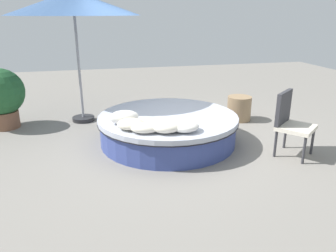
{
  "coord_description": "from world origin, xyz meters",
  "views": [
    {
      "loc": [
        -1.22,
        -5.11,
        2.1
      ],
      "look_at": [
        0.0,
        0.0,
        0.28
      ],
      "focal_mm": 35.29,
      "sensor_mm": 36.0,
      "label": 1
    }
  ],
  "objects": [
    {
      "name": "ground_plane",
      "position": [
        0.0,
        0.0,
        0.0
      ],
      "size": [
        16.0,
        16.0,
        0.0
      ],
      "primitive_type": "plane",
      "color": "gray"
    },
    {
      "name": "round_bed",
      "position": [
        0.0,
        0.0,
        0.24
      ],
      "size": [
        2.34,
        2.34,
        0.47
      ],
      "color": "#38478C",
      "rests_on": "ground_plane"
    },
    {
      "name": "throw_pillow_0",
      "position": [
        -0.75,
        -0.26,
        0.57
      ],
      "size": [
        0.45,
        0.29,
        0.21
      ],
      "primitive_type": "ellipsoid",
      "color": "white",
      "rests_on": "round_bed"
    },
    {
      "name": "throw_pillow_1",
      "position": [
        -0.69,
        -0.53,
        0.55
      ],
      "size": [
        0.41,
        0.37,
        0.15
      ],
      "primitive_type": "ellipsoid",
      "color": "beige",
      "rests_on": "round_bed"
    },
    {
      "name": "throw_pillow_2",
      "position": [
        -0.49,
        -0.73,
        0.54
      ],
      "size": [
        0.46,
        0.3,
        0.14
      ],
      "primitive_type": "ellipsoid",
      "color": "silver",
      "rests_on": "round_bed"
    },
    {
      "name": "throw_pillow_3",
      "position": [
        -0.21,
        -0.77,
        0.55
      ],
      "size": [
        0.45,
        0.39,
        0.17
      ],
      "primitive_type": "ellipsoid",
      "color": "silver",
      "rests_on": "round_bed"
    },
    {
      "name": "throw_pillow_4",
      "position": [
        0.05,
        -0.8,
        0.55
      ],
      "size": [
        0.42,
        0.39,
        0.15
      ],
      "primitive_type": "ellipsoid",
      "color": "white",
      "rests_on": "round_bed"
    },
    {
      "name": "patio_chair",
      "position": [
        1.68,
        -0.92,
        0.56
      ],
      "size": [
        0.72,
        0.72,
        0.98
      ],
      "rotation": [
        0.0,
        0.0,
        3.83
      ],
      "color": "#333338",
      "rests_on": "ground_plane"
    },
    {
      "name": "patio_umbrella",
      "position": [
        -1.41,
        1.53,
        2.24
      ],
      "size": [
        2.45,
        2.45,
        2.47
      ],
      "color": "#262628",
      "rests_on": "ground_plane"
    },
    {
      "name": "planter",
      "position": [
        -2.86,
        1.44,
        0.63
      ],
      "size": [
        0.88,
        0.88,
        1.13
      ],
      "color": "brown",
      "rests_on": "ground_plane"
    },
    {
      "name": "side_table",
      "position": [
        1.69,
        0.85,
        0.24
      ],
      "size": [
        0.48,
        0.48,
        0.49
      ],
      "primitive_type": "cylinder",
      "color": "#997A56",
      "rests_on": "ground_plane"
    }
  ]
}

